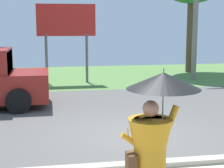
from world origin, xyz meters
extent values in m
cube|color=#565451|center=(0.00, 2.00, -0.05)|extent=(40.00, 8.00, 0.10)
cube|color=#557E3F|center=(0.00, 10.00, -0.05)|extent=(40.00, 8.00, 0.10)
cube|color=#B2AD9E|center=(0.00, -2.00, 0.05)|extent=(40.00, 0.24, 0.10)
cylinder|color=orange|center=(-0.63, -3.82, 1.12)|extent=(0.44, 0.44, 0.65)
sphere|color=tan|center=(-0.63, -3.82, 1.59)|extent=(0.22, 0.22, 0.22)
cylinder|color=orange|center=(-0.35, -3.82, 1.40)|extent=(0.24, 0.09, 0.45)
cylinder|color=orange|center=(-0.89, -3.80, 1.16)|extent=(0.29, 0.08, 0.24)
cylinder|color=gray|center=(-0.46, -3.82, 1.62)|extent=(0.02, 0.02, 0.75)
cone|color=black|center=(-0.46, -3.82, 1.96)|extent=(0.99, 0.99, 0.22)
cylinder|color=gray|center=(-0.46, -3.82, 2.08)|extent=(0.02, 0.02, 0.10)
cube|color=beige|center=(-0.93, -3.77, 1.25)|extent=(0.02, 0.11, 0.16)
cube|color=brown|center=(-0.90, -3.87, 0.85)|extent=(0.12, 0.24, 0.30)
cube|color=#2D3842|center=(-3.23, 3.66, 1.43)|extent=(0.10, 1.70, 0.77)
cylinder|color=black|center=(-2.88, 4.66, 0.38)|extent=(0.76, 0.28, 0.76)
cylinder|color=black|center=(-2.88, 2.66, 0.38)|extent=(0.76, 0.28, 0.76)
cylinder|color=gray|center=(4.86, 8.00, 3.03)|extent=(0.24, 0.24, 6.06)
cylinder|color=slate|center=(-2.05, 8.06, 1.10)|extent=(0.12, 0.12, 2.20)
cylinder|color=slate|center=(-0.25, 8.06, 1.10)|extent=(0.12, 0.12, 2.20)
cube|color=red|center=(-1.15, 8.06, 2.80)|extent=(2.60, 0.10, 1.40)
cylinder|color=brown|center=(5.62, 10.52, 2.15)|extent=(0.36, 0.36, 4.30)
camera|label=1|loc=(-1.94, -8.38, 2.73)|focal=58.57mm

